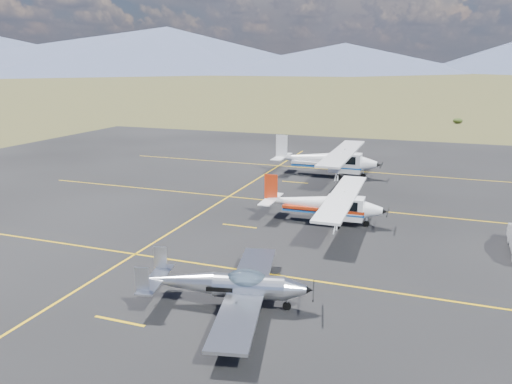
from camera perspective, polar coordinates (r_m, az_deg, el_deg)
The scene contains 5 objects.
ground at distance 19.66m, azimuth -1.96°, elevation -11.38°, with size 1600.00×1600.00×0.00m, color #383D1C.
apron at distance 25.78m, azimuth 3.91°, elevation -4.98°, with size 72.00×72.00×0.02m, color black.
aircraft_low_wing at distance 18.23m, azimuth -3.01°, elevation -10.58°, with size 6.02×8.26×1.79m.
aircraft_cessna at distance 27.67m, azimuth 7.78°, elevation -1.28°, with size 5.95×9.94×2.52m.
aircraft_plain at distance 39.33m, azimuth 8.13°, elevation 3.76°, with size 7.21×12.02×3.06m.
Camera 1 is at (6.71, -16.37, 8.57)m, focal length 35.00 mm.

